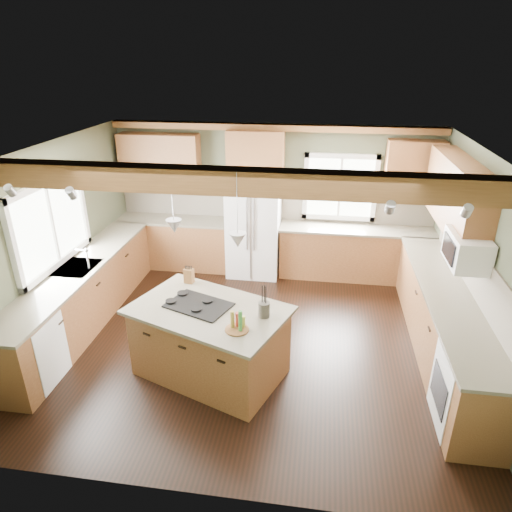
# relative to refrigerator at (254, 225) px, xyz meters

# --- Properties ---
(floor) EXTENTS (5.60, 5.60, 0.00)m
(floor) POSITION_rel_refrigerator_xyz_m (0.30, -2.12, -0.90)
(floor) COLOR black
(floor) RESTS_ON ground
(ceiling) EXTENTS (5.60, 5.60, 0.00)m
(ceiling) POSITION_rel_refrigerator_xyz_m (0.30, -2.12, 1.70)
(ceiling) COLOR silver
(ceiling) RESTS_ON wall_back
(wall_back) EXTENTS (5.60, 0.00, 5.60)m
(wall_back) POSITION_rel_refrigerator_xyz_m (0.30, 0.38, 0.40)
(wall_back) COLOR #454934
(wall_back) RESTS_ON ground
(wall_left) EXTENTS (0.00, 5.00, 5.00)m
(wall_left) POSITION_rel_refrigerator_xyz_m (-2.50, -2.12, 0.40)
(wall_left) COLOR #454934
(wall_left) RESTS_ON ground
(wall_right) EXTENTS (0.00, 5.00, 5.00)m
(wall_right) POSITION_rel_refrigerator_xyz_m (3.10, -2.12, 0.40)
(wall_right) COLOR #454934
(wall_right) RESTS_ON ground
(ceiling_beam) EXTENTS (5.55, 0.26, 0.26)m
(ceiling_beam) POSITION_rel_refrigerator_xyz_m (0.30, -2.91, 1.57)
(ceiling_beam) COLOR brown
(ceiling_beam) RESTS_ON ceiling
(soffit_trim) EXTENTS (5.55, 0.20, 0.10)m
(soffit_trim) POSITION_rel_refrigerator_xyz_m (0.30, 0.28, 1.64)
(soffit_trim) COLOR brown
(soffit_trim) RESTS_ON ceiling
(backsplash_back) EXTENTS (5.58, 0.03, 0.58)m
(backsplash_back) POSITION_rel_refrigerator_xyz_m (0.30, 0.36, 0.31)
(backsplash_back) COLOR brown
(backsplash_back) RESTS_ON wall_back
(backsplash_right) EXTENTS (0.03, 3.70, 0.58)m
(backsplash_right) POSITION_rel_refrigerator_xyz_m (3.08, -2.07, 0.31)
(backsplash_right) COLOR brown
(backsplash_right) RESTS_ON wall_right
(base_cab_back_left) EXTENTS (2.02, 0.60, 0.88)m
(base_cab_back_left) POSITION_rel_refrigerator_xyz_m (-1.49, 0.08, -0.46)
(base_cab_back_left) COLOR brown
(base_cab_back_left) RESTS_ON floor
(counter_back_left) EXTENTS (2.06, 0.64, 0.04)m
(counter_back_left) POSITION_rel_refrigerator_xyz_m (-1.49, 0.08, 0.00)
(counter_back_left) COLOR brown
(counter_back_left) RESTS_ON base_cab_back_left
(base_cab_back_right) EXTENTS (2.62, 0.60, 0.88)m
(base_cab_back_right) POSITION_rel_refrigerator_xyz_m (1.79, 0.08, -0.46)
(base_cab_back_right) COLOR brown
(base_cab_back_right) RESTS_ON floor
(counter_back_right) EXTENTS (2.66, 0.64, 0.04)m
(counter_back_right) POSITION_rel_refrigerator_xyz_m (1.79, 0.08, 0.00)
(counter_back_right) COLOR brown
(counter_back_right) RESTS_ON base_cab_back_right
(base_cab_left) EXTENTS (0.60, 3.70, 0.88)m
(base_cab_left) POSITION_rel_refrigerator_xyz_m (-2.20, -2.07, -0.46)
(base_cab_left) COLOR brown
(base_cab_left) RESTS_ON floor
(counter_left) EXTENTS (0.64, 3.74, 0.04)m
(counter_left) POSITION_rel_refrigerator_xyz_m (-2.20, -2.07, 0.00)
(counter_left) COLOR brown
(counter_left) RESTS_ON base_cab_left
(base_cab_right) EXTENTS (0.60, 3.70, 0.88)m
(base_cab_right) POSITION_rel_refrigerator_xyz_m (2.80, -2.07, -0.46)
(base_cab_right) COLOR brown
(base_cab_right) RESTS_ON floor
(counter_right) EXTENTS (0.64, 3.74, 0.04)m
(counter_right) POSITION_rel_refrigerator_xyz_m (2.80, -2.07, 0.00)
(counter_right) COLOR brown
(counter_right) RESTS_ON base_cab_right
(upper_cab_back_left) EXTENTS (1.40, 0.35, 0.90)m
(upper_cab_back_left) POSITION_rel_refrigerator_xyz_m (-1.69, 0.21, 1.05)
(upper_cab_back_left) COLOR brown
(upper_cab_back_left) RESTS_ON wall_back
(upper_cab_over_fridge) EXTENTS (0.96, 0.35, 0.70)m
(upper_cab_over_fridge) POSITION_rel_refrigerator_xyz_m (-0.00, 0.21, 1.25)
(upper_cab_over_fridge) COLOR brown
(upper_cab_over_fridge) RESTS_ON wall_back
(upper_cab_right) EXTENTS (0.35, 2.20, 0.90)m
(upper_cab_right) POSITION_rel_refrigerator_xyz_m (2.92, -1.22, 1.05)
(upper_cab_right) COLOR brown
(upper_cab_right) RESTS_ON wall_right
(upper_cab_back_corner) EXTENTS (0.90, 0.35, 0.90)m
(upper_cab_back_corner) POSITION_rel_refrigerator_xyz_m (2.60, 0.21, 1.05)
(upper_cab_back_corner) COLOR brown
(upper_cab_back_corner) RESTS_ON wall_back
(window_left) EXTENTS (0.04, 1.60, 1.05)m
(window_left) POSITION_rel_refrigerator_xyz_m (-2.48, -2.07, 0.65)
(window_left) COLOR white
(window_left) RESTS_ON wall_left
(window_back) EXTENTS (1.10, 0.04, 1.00)m
(window_back) POSITION_rel_refrigerator_xyz_m (1.45, 0.36, 0.65)
(window_back) COLOR white
(window_back) RESTS_ON wall_back
(sink) EXTENTS (0.50, 0.65, 0.03)m
(sink) POSITION_rel_refrigerator_xyz_m (-2.20, -2.07, 0.01)
(sink) COLOR #262628
(sink) RESTS_ON counter_left
(faucet) EXTENTS (0.02, 0.02, 0.28)m
(faucet) POSITION_rel_refrigerator_xyz_m (-2.02, -2.07, 0.15)
(faucet) COLOR #B2B2B7
(faucet) RESTS_ON sink
(dishwasher) EXTENTS (0.60, 0.60, 0.84)m
(dishwasher) POSITION_rel_refrigerator_xyz_m (-2.19, -3.37, -0.47)
(dishwasher) COLOR white
(dishwasher) RESTS_ON floor
(oven) EXTENTS (0.60, 0.72, 0.84)m
(oven) POSITION_rel_refrigerator_xyz_m (2.79, -3.37, -0.47)
(oven) COLOR white
(oven) RESTS_ON floor
(microwave) EXTENTS (0.40, 0.70, 0.38)m
(microwave) POSITION_rel_refrigerator_xyz_m (2.88, -2.17, 0.65)
(microwave) COLOR white
(microwave) RESTS_ON wall_right
(pendant_left) EXTENTS (0.18, 0.18, 0.16)m
(pendant_left) POSITION_rel_refrigerator_xyz_m (-0.49, -2.76, 0.98)
(pendant_left) COLOR #B2B2B7
(pendant_left) RESTS_ON ceiling
(pendant_right) EXTENTS (0.18, 0.18, 0.16)m
(pendant_right) POSITION_rel_refrigerator_xyz_m (0.29, -3.06, 0.98)
(pendant_right) COLOR #B2B2B7
(pendant_right) RESTS_ON ceiling
(refrigerator) EXTENTS (0.90, 0.74, 1.80)m
(refrigerator) POSITION_rel_refrigerator_xyz_m (0.00, 0.00, 0.00)
(refrigerator) COLOR silver
(refrigerator) RESTS_ON floor
(island) EXTENTS (1.95, 1.57, 0.88)m
(island) POSITION_rel_refrigerator_xyz_m (-0.10, -2.91, -0.46)
(island) COLOR olive
(island) RESTS_ON floor
(island_top) EXTENTS (2.09, 1.71, 0.04)m
(island_top) POSITION_rel_refrigerator_xyz_m (-0.10, -2.91, 0.00)
(island_top) COLOR brown
(island_top) RESTS_ON island
(cooktop) EXTENTS (0.86, 0.72, 0.02)m
(cooktop) POSITION_rel_refrigerator_xyz_m (-0.23, -2.86, 0.03)
(cooktop) COLOR black
(cooktop) RESTS_ON island_top
(knife_block) EXTENTS (0.13, 0.11, 0.20)m
(knife_block) POSITION_rel_refrigerator_xyz_m (-0.51, -2.29, 0.12)
(knife_block) COLOR #57341A
(knife_block) RESTS_ON island_top
(utensil_crock) EXTENTS (0.15, 0.15, 0.18)m
(utensil_crock) POSITION_rel_refrigerator_xyz_m (0.57, -2.98, 0.11)
(utensil_crock) COLOR #3A322E
(utensil_crock) RESTS_ON island_top
(bottle_tray) EXTENTS (0.35, 0.35, 0.24)m
(bottle_tray) POSITION_rel_refrigerator_xyz_m (0.31, -3.30, 0.14)
(bottle_tray) COLOR brown
(bottle_tray) RESTS_ON island_top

